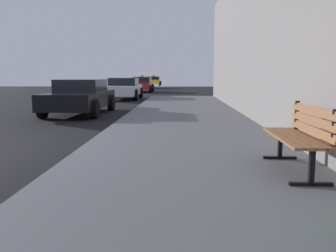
% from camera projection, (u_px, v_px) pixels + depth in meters
% --- Properties ---
extents(sidewalk, '(4.00, 32.00, 0.15)m').
position_uv_depth(sidewalk, '(192.00, 148.00, 6.74)').
color(sidewalk, '#5B5B60').
rests_on(sidewalk, ground_plane).
extents(bench, '(0.52, 1.61, 0.89)m').
position_uv_depth(bench, '(302.00, 133.00, 4.76)').
color(bench, brown).
rests_on(bench, sidewalk).
extents(car_black, '(1.97, 4.49, 1.27)m').
position_uv_depth(car_black, '(80.00, 96.00, 13.29)').
color(car_black, black).
rests_on(car_black, ground_plane).
extents(car_white, '(2.02, 4.36, 1.27)m').
position_uv_depth(car_white, '(124.00, 88.00, 21.71)').
color(car_white, white).
rests_on(car_white, ground_plane).
extents(car_red, '(1.94, 4.11, 1.27)m').
position_uv_depth(car_red, '(142.00, 84.00, 31.19)').
color(car_red, red).
rests_on(car_red, ground_plane).
extents(car_blue, '(1.97, 4.28, 1.43)m').
position_uv_depth(car_blue, '(142.00, 82.00, 40.55)').
color(car_blue, '#233899').
rests_on(car_blue, ground_plane).
extents(car_yellow, '(2.00, 4.14, 1.43)m').
position_uv_depth(car_yellow, '(154.00, 81.00, 50.33)').
color(car_yellow, yellow).
rests_on(car_yellow, ground_plane).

